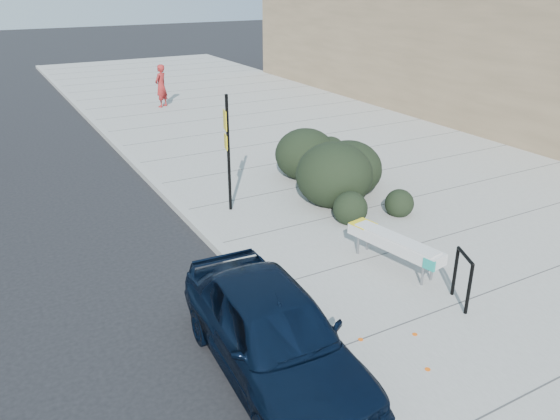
{
  "coord_description": "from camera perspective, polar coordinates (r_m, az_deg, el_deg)",
  "views": [
    {
      "loc": [
        -3.76,
        -7.3,
        5.16
      ],
      "look_at": [
        1.0,
        1.18,
        1.0
      ],
      "focal_mm": 35.0,
      "sensor_mm": 36.0,
      "label": 1
    }
  ],
  "objects": [
    {
      "name": "ground",
      "position": [
        9.7,
        -1.73,
        -9.0
      ],
      "size": [
        120.0,
        120.0,
        0.0
      ],
      "primitive_type": "plane",
      "color": "black",
      "rests_on": "ground"
    },
    {
      "name": "sidewalk_near",
      "position": [
        16.28,
        7.62,
        4.73
      ],
      "size": [
        11.2,
        50.0,
        0.15
      ],
      "primitive_type": "cube",
      "color": "gray",
      "rests_on": "ground"
    },
    {
      "name": "curb_near",
      "position": [
        13.83,
        -11.41,
        1.14
      ],
      "size": [
        0.22,
        50.0,
        0.17
      ],
      "primitive_type": "cube",
      "color": "#9E9E99",
      "rests_on": "ground"
    },
    {
      "name": "bench",
      "position": [
        10.31,
        11.88,
        -3.43
      ],
      "size": [
        0.75,
        2.07,
        0.61
      ],
      "rotation": [
        0.0,
        0.0,
        0.18
      ],
      "color": "gray",
      "rests_on": "sidewalk_near"
    },
    {
      "name": "bike_rack",
      "position": [
        9.42,
        18.55,
        -6.39
      ],
      "size": [
        0.3,
        0.58,
        0.92
      ],
      "rotation": [
        0.0,
        0.0,
        -0.42
      ],
      "color": "black",
      "rests_on": "sidewalk_near"
    },
    {
      "name": "sign_post",
      "position": [
        12.33,
        -5.51,
        6.61
      ],
      "size": [
        0.13,
        0.31,
        2.69
      ],
      "rotation": [
        0.0,
        0.0,
        -0.23
      ],
      "color": "black",
      "rests_on": "sidewalk_near"
    },
    {
      "name": "hedge",
      "position": [
        13.93,
        6.21,
        5.54
      ],
      "size": [
        3.82,
        4.94,
        1.66
      ],
      "primitive_type": "ellipsoid",
      "rotation": [
        0.0,
        0.0,
        0.42
      ],
      "color": "black",
      "rests_on": "sidewalk_near"
    },
    {
      "name": "sedan_navy",
      "position": [
        7.67,
        -0.72,
        -12.6
      ],
      "size": [
        1.81,
        4.06,
        1.36
      ],
      "primitive_type": "imported",
      "rotation": [
        0.0,
        0.0,
        -0.05
      ],
      "color": "black",
      "rests_on": "ground"
    },
    {
      "name": "pedestrian",
      "position": [
        23.68,
        -12.32,
        12.56
      ],
      "size": [
        0.75,
        0.72,
        1.74
      ],
      "primitive_type": "imported",
      "rotation": [
        0.0,
        0.0,
        3.81
      ],
      "color": "maroon",
      "rests_on": "sidewalk_near"
    }
  ]
}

